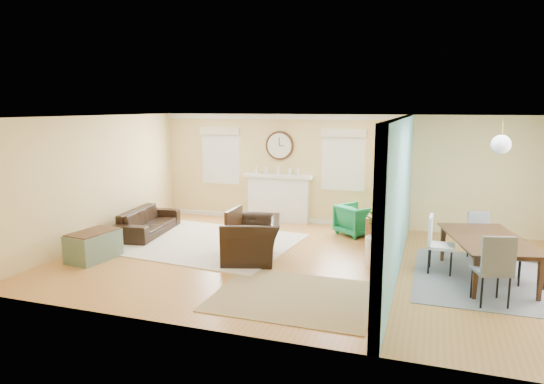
# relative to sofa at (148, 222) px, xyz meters

# --- Properties ---
(floor) EXTENTS (9.00, 9.00, 0.00)m
(floor) POSITION_rel_sofa_xyz_m (3.86, -0.82, -0.28)
(floor) COLOR #AB7838
(floor) RESTS_ON ground
(wall_back) EXTENTS (9.00, 0.02, 2.60)m
(wall_back) POSITION_rel_sofa_xyz_m (3.86, 2.18, 1.02)
(wall_back) COLOR #EBC47A
(wall_back) RESTS_ON ground
(wall_front) EXTENTS (9.00, 0.02, 2.60)m
(wall_front) POSITION_rel_sofa_xyz_m (3.86, -3.82, 1.02)
(wall_front) COLOR #EBC47A
(wall_front) RESTS_ON ground
(wall_left) EXTENTS (0.02, 6.00, 2.60)m
(wall_left) POSITION_rel_sofa_xyz_m (-0.64, -0.82, 1.02)
(wall_left) COLOR #EBC47A
(wall_left) RESTS_ON ground
(ceiling) EXTENTS (9.00, 6.00, 0.02)m
(ceiling) POSITION_rel_sofa_xyz_m (3.86, -0.82, 2.32)
(ceiling) COLOR white
(ceiling) RESTS_ON wall_back
(partition) EXTENTS (0.17, 6.00, 2.60)m
(partition) POSITION_rel_sofa_xyz_m (5.37, -0.54, 1.08)
(partition) COLOR #EBC47A
(partition) RESTS_ON ground
(fireplace) EXTENTS (1.70, 0.30, 1.17)m
(fireplace) POSITION_rel_sofa_xyz_m (2.36, 2.06, 0.32)
(fireplace) COLOR white
(fireplace) RESTS_ON ground
(wall_clock) EXTENTS (0.70, 0.07, 0.70)m
(wall_clock) POSITION_rel_sofa_xyz_m (2.36, 2.15, 1.57)
(wall_clock) COLOR #482D18
(wall_clock) RESTS_ON wall_back
(window_left) EXTENTS (1.05, 0.13, 1.42)m
(window_left) POSITION_rel_sofa_xyz_m (0.81, 2.13, 1.38)
(window_left) COLOR white
(window_left) RESTS_ON wall_back
(window_right) EXTENTS (1.05, 0.13, 1.42)m
(window_right) POSITION_rel_sofa_xyz_m (3.91, 2.13, 1.38)
(window_right) COLOR white
(window_right) RESTS_ON wall_back
(pendant) EXTENTS (0.30, 0.30, 0.55)m
(pendant) POSITION_rel_sofa_xyz_m (6.86, -0.82, 1.92)
(pendant) COLOR gold
(pendant) RESTS_ON ceiling
(rug_cream) EXTENTS (3.61, 3.20, 0.02)m
(rug_cream) POSITION_rel_sofa_xyz_m (1.60, -0.25, -0.27)
(rug_cream) COLOR beige
(rug_cream) RESTS_ON floor
(rug_jute) EXTENTS (2.35, 1.92, 0.01)m
(rug_jute) POSITION_rel_sofa_xyz_m (4.04, -2.43, -0.27)
(rug_jute) COLOR tan
(rug_jute) RESTS_ON floor
(rug_grey) EXTENTS (2.27, 2.84, 0.01)m
(rug_grey) POSITION_rel_sofa_xyz_m (6.82, -0.71, -0.27)
(rug_grey) COLOR slate
(rug_grey) RESTS_ON floor
(sofa) EXTENTS (1.00, 2.00, 0.56)m
(sofa) POSITION_rel_sofa_xyz_m (0.00, 0.00, 0.00)
(sofa) COLOR black
(sofa) RESTS_ON floor
(eames_chair) EXTENTS (1.35, 1.45, 0.77)m
(eames_chair) POSITION_rel_sofa_xyz_m (2.82, -0.98, 0.11)
(eames_chair) COLOR black
(eames_chair) RESTS_ON floor
(green_chair) EXTENTS (1.02, 1.02, 0.67)m
(green_chair) POSITION_rel_sofa_xyz_m (4.35, 1.40, 0.06)
(green_chair) COLOR #076736
(green_chair) RESTS_ON floor
(trunk) EXTENTS (0.68, 0.99, 0.53)m
(trunk) POSITION_rel_sofa_xyz_m (0.07, -1.90, -0.01)
(trunk) COLOR slate
(trunk) RESTS_ON floor
(credenza) EXTENTS (0.54, 1.59, 0.80)m
(credenza) POSITION_rel_sofa_xyz_m (5.06, 0.35, 0.12)
(credenza) COLOR #A26C3E
(credenza) RESTS_ON floor
(tv) EXTENTS (0.25, 1.14, 0.65)m
(tv) POSITION_rel_sofa_xyz_m (5.04, 0.35, 0.84)
(tv) COLOR black
(tv) RESTS_ON credenza
(garden_stool) EXTENTS (0.36, 0.36, 0.53)m
(garden_stool) POSITION_rel_sofa_xyz_m (5.00, -0.62, -0.02)
(garden_stool) COLOR white
(garden_stool) RESTS_ON floor
(potted_plant) EXTENTS (0.43, 0.39, 0.42)m
(potted_plant) POSITION_rel_sofa_xyz_m (5.00, -0.62, 0.46)
(potted_plant) COLOR #337F33
(potted_plant) RESTS_ON garden_stool
(dining_table) EXTENTS (1.54, 2.19, 0.70)m
(dining_table) POSITION_rel_sofa_xyz_m (6.82, -0.71, 0.07)
(dining_table) COLOR #482D18
(dining_table) RESTS_ON floor
(dining_chair_n) EXTENTS (0.48, 0.48, 0.87)m
(dining_chair_n) POSITION_rel_sofa_xyz_m (6.78, 0.33, 0.23)
(dining_chair_n) COLOR slate
(dining_chair_n) RESTS_ON floor
(dining_chair_s) EXTENTS (0.57, 0.57, 1.04)m
(dining_chair_s) POSITION_rel_sofa_xyz_m (6.75, -1.79, 0.34)
(dining_chair_s) COLOR slate
(dining_chair_s) RESTS_ON floor
(dining_chair_w) EXTENTS (0.45, 0.45, 0.97)m
(dining_chair_w) POSITION_rel_sofa_xyz_m (6.09, -0.62, 0.29)
(dining_chair_w) COLOR white
(dining_chair_w) RESTS_ON floor
(dining_chair_e) EXTENTS (0.47, 0.47, 0.95)m
(dining_chair_e) POSITION_rel_sofa_xyz_m (7.44, -0.79, 0.28)
(dining_chair_e) COLOR slate
(dining_chair_e) RESTS_ON floor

